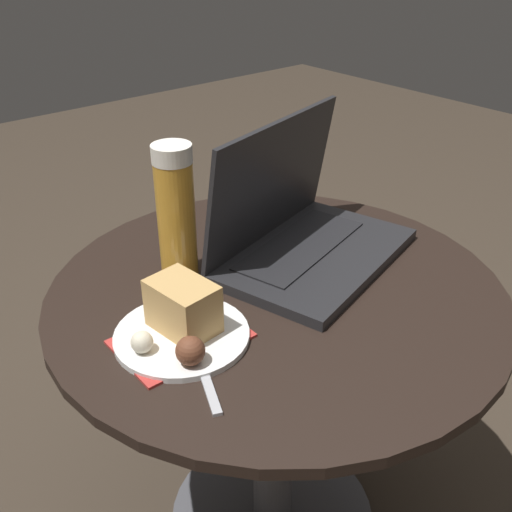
# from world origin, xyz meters

# --- Properties ---
(table) EXTENTS (0.72, 0.72, 0.56)m
(table) POSITION_xyz_m (0.00, 0.00, 0.40)
(table) COLOR #515156
(table) RESTS_ON ground_plane
(napkin) EXTENTS (0.18, 0.13, 0.00)m
(napkin) POSITION_xyz_m (-0.19, -0.02, 0.56)
(napkin) COLOR #B7332D
(napkin) RESTS_ON table
(laptop) EXTENTS (0.39, 0.30, 0.23)m
(laptop) POSITION_xyz_m (0.10, 0.05, 0.61)
(laptop) COLOR #232326
(laptop) RESTS_ON table
(beer_glass) EXTENTS (0.06, 0.06, 0.22)m
(beer_glass) POSITION_xyz_m (-0.10, 0.13, 0.67)
(beer_glass) COLOR gold
(beer_glass) RESTS_ON table
(snack_plate) EXTENTS (0.19, 0.19, 0.08)m
(snack_plate) POSITION_xyz_m (-0.19, -0.01, 0.59)
(snack_plate) COLOR white
(snack_plate) RESTS_ON table
(fork) EXTENTS (0.09, 0.17, 0.00)m
(fork) POSITION_xyz_m (-0.20, -0.07, 0.56)
(fork) COLOR #B2B2B7
(fork) RESTS_ON table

